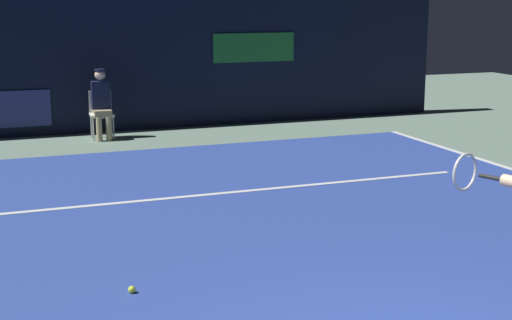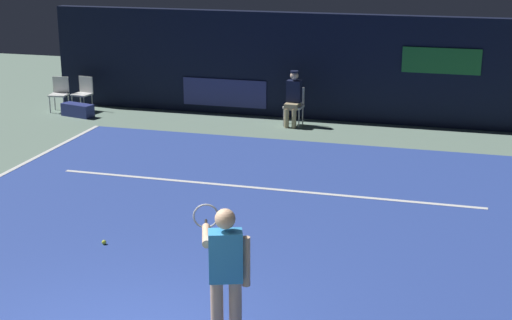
% 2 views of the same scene
% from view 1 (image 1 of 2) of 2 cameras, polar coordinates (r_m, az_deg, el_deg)
% --- Properties ---
extents(ground_plane, '(29.12, 29.12, 0.00)m').
position_cam_1_polar(ground_plane, '(8.80, -0.67, -5.58)').
color(ground_plane, slate).
extents(court_surface, '(10.12, 10.45, 0.01)m').
position_cam_1_polar(court_surface, '(8.80, -0.67, -5.54)').
color(court_surface, '#2D479E').
rests_on(court_surface, ground).
extents(line_service, '(7.90, 0.10, 0.01)m').
position_cam_1_polar(line_service, '(10.46, -4.11, -2.63)').
color(line_service, white).
rests_on(line_service, court_surface).
extents(back_wall, '(14.14, 0.33, 2.60)m').
position_cam_1_polar(back_wall, '(15.67, -10.17, 6.91)').
color(back_wall, black).
rests_on(back_wall, ground).
extents(line_judge_on_chair, '(0.46, 0.54, 1.32)m').
position_cam_1_polar(line_judge_on_chair, '(14.78, -11.40, 4.17)').
color(line_judge_on_chair, white).
rests_on(line_judge_on_chair, ground).
extents(tennis_ball, '(0.07, 0.07, 0.07)m').
position_cam_1_polar(tennis_ball, '(7.20, -9.20, -9.47)').
color(tennis_ball, '#CCE033').
rests_on(tennis_ball, court_surface).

